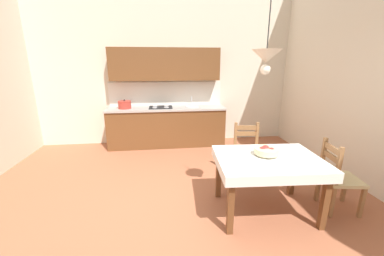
% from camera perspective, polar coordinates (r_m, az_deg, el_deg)
% --- Properties ---
extents(ground_plane, '(6.44, 6.32, 0.10)m').
position_cam_1_polar(ground_plane, '(3.29, -4.69, -19.97)').
color(ground_plane, '#A86042').
extents(wall_back, '(6.44, 0.12, 3.95)m').
position_cam_1_polar(wall_back, '(5.60, -6.59, 16.69)').
color(wall_back, silver).
rests_on(wall_back, ground_plane).
extents(kitchen_cabinetry, '(2.67, 0.63, 2.20)m').
position_cam_1_polar(kitchen_cabinetry, '(5.36, -6.37, 4.70)').
color(kitchen_cabinetry, brown).
rests_on(kitchen_cabinetry, ground_plane).
extents(dining_table, '(1.32, 1.02, 0.75)m').
position_cam_1_polar(dining_table, '(3.06, 18.19, -9.22)').
color(dining_table, brown).
rests_on(dining_table, ground_plane).
extents(dining_chair_window_side, '(0.48, 0.48, 0.93)m').
position_cam_1_polar(dining_chair_window_side, '(3.57, 32.47, -10.43)').
color(dining_chair_window_side, '#D1BC89').
rests_on(dining_chair_window_side, ground_plane).
extents(dining_chair_kitchen_side, '(0.47, 0.47, 0.93)m').
position_cam_1_polar(dining_chair_kitchen_side, '(3.92, 13.45, -6.10)').
color(dining_chair_kitchen_side, '#D1BC89').
rests_on(dining_chair_kitchen_side, ground_plane).
extents(fruit_bowl, '(0.30, 0.30, 0.12)m').
position_cam_1_polar(fruit_bowl, '(3.04, 17.89, -5.41)').
color(fruit_bowl, beige).
rests_on(fruit_bowl, dining_table).
extents(pendant_lamp, '(0.32, 0.32, 0.80)m').
position_cam_1_polar(pendant_lamp, '(2.71, 17.90, 16.35)').
color(pendant_lamp, black).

